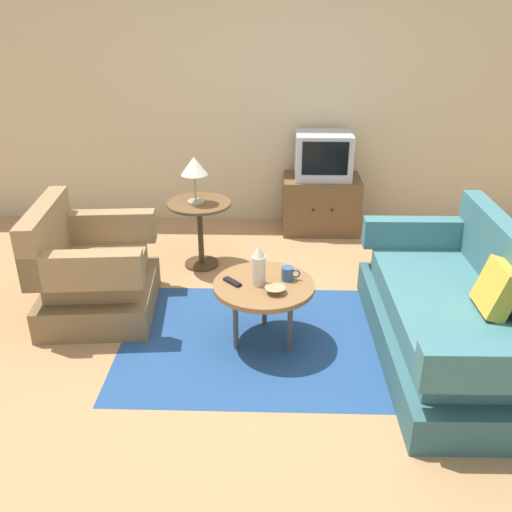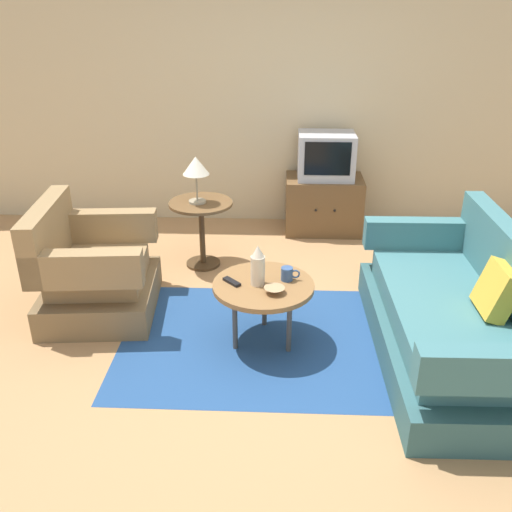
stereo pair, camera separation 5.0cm
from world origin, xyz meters
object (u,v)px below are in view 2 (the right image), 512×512
tv_stand (323,204)px  vase (258,266)px  coffee_table (263,288)px  table_lamp (196,168)px  mug (288,274)px  bowl (274,290)px  tv_remote_dark (232,282)px  armchair (92,274)px  television (326,156)px  couch (457,320)px  side_table (201,220)px

tv_stand → vase: vase is taller
coffee_table → table_lamp: 1.43m
mug → bowl: 0.21m
tv_remote_dark → mug: bearing=-124.0°
mug → bowl: size_ratio=0.94×
armchair → television: (1.87, 1.72, 0.48)m
table_lamp → tv_stand: bearing=37.5°
tv_remote_dark → coffee_table: bearing=-133.3°
armchair → bowl: 1.49m
bowl → tv_remote_dark: bowl is taller
coffee_table → vase: bearing=-168.0°
couch → vase: size_ratio=6.63×
couch → bowl: bearing=89.1°
armchair → tv_remote_dark: bearing=66.2°
mug → tv_remote_dark: (-0.38, -0.06, -0.04)m
coffee_table → tv_remote_dark: (-0.22, -0.00, 0.05)m
mug → television: bearing=79.2°
vase → bowl: vase is taller
mug → couch: bearing=-9.8°
vase → mug: 0.23m
armchair → television: television is taller
armchair → table_lamp: table_lamp is taller
tv_stand → television: television is taller
vase → bowl: bearing=-46.4°
tv_stand → table_lamp: bearing=-142.5°
coffee_table → vase: vase is taller
coffee_table → mug: 0.20m
tv_remote_dark → table_lamp: bearing=-25.3°
television → vase: 2.19m
coffee_table → bowl: bearing=-59.2°
television → table_lamp: size_ratio=1.35×
side_table → bowl: size_ratio=4.36×
coffee_table → television: 2.20m
couch → tv_stand: (-0.74, 2.22, -0.01)m
armchair → television: 2.58m
vase → mug: size_ratio=2.19×
tv_stand → armchair: bearing=-137.6°
coffee_table → tv_stand: tv_stand is taller
coffee_table → mug: mug is taller
armchair → mug: size_ratio=7.53×
armchair → tv_remote_dark: (1.10, -0.38, 0.16)m
couch → mug: (-1.13, 0.19, 0.22)m
side_table → couch: bearing=-35.5°
armchair → tv_remote_dark: armchair is taller
couch → coffee_table: bearing=83.5°
coffee_table → vase: size_ratio=2.42×
tv_stand → television: size_ratio=1.40×
bowl → television: bearing=77.9°
side_table → mug: bearing=-56.8°
armchair → bowl: (1.40, -0.50, 0.17)m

